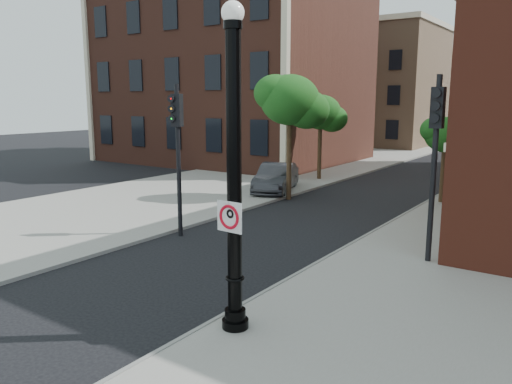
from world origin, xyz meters
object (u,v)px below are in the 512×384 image
Objects in this scene: parked_car at (276,178)px; traffic_signal_right at (435,139)px; lamppost at (234,189)px; no_parking_sign at (230,217)px; traffic_signal_left at (177,135)px.

traffic_signal_right is at bearing -56.49° from parked_car.
traffic_signal_right is (2.01, 6.73, 0.65)m from lamppost.
no_parking_sign is 0.12× the size of traffic_signal_left.
traffic_signal_left is at bearing 141.75° from lamppost.
parked_car is 9.75m from traffic_signal_left.
traffic_signal_right is (8.21, 1.85, 0.11)m from traffic_signal_left.
lamppost reaches higher than traffic_signal_right.
lamppost is 7.06m from traffic_signal_right.
lamppost is at bearing -106.68° from traffic_signal_right.
parked_car is 12.72m from traffic_signal_right.
no_parking_sign is at bearing -80.98° from parked_car.
traffic_signal_right reaches higher than parked_car.
no_parking_sign is 0.11× the size of traffic_signal_right.
traffic_signal_left is (1.79, -9.15, 2.83)m from parked_car.
traffic_signal_right reaches higher than traffic_signal_left.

